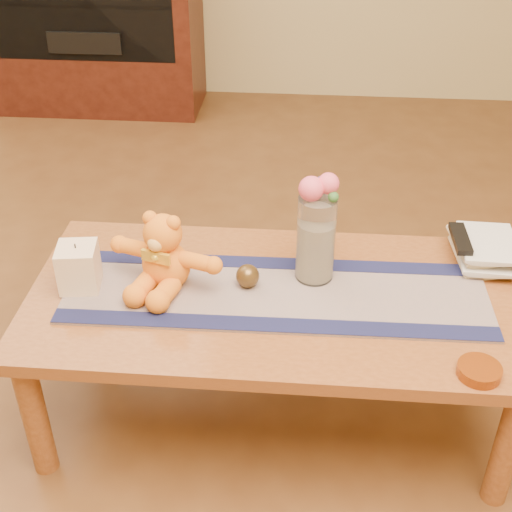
# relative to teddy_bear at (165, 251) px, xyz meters

# --- Properties ---
(floor) EXTENTS (5.50, 5.50, 0.00)m
(floor) POSITION_rel_teddy_bear_xyz_m (0.31, -0.02, -0.57)
(floor) COLOR #553218
(floor) RESTS_ON ground
(coffee_table_top) EXTENTS (1.40, 0.70, 0.04)m
(coffee_table_top) POSITION_rel_teddy_bear_xyz_m (0.31, -0.02, -0.14)
(coffee_table_top) COLOR brown
(coffee_table_top) RESTS_ON floor
(table_leg_fl) EXTENTS (0.07, 0.07, 0.41)m
(table_leg_fl) POSITION_rel_teddy_bear_xyz_m (-0.33, -0.31, -0.36)
(table_leg_fl) COLOR brown
(table_leg_fl) RESTS_ON floor
(table_leg_fr) EXTENTS (0.07, 0.07, 0.41)m
(table_leg_fr) POSITION_rel_teddy_bear_xyz_m (0.95, -0.31, -0.36)
(table_leg_fr) COLOR brown
(table_leg_fr) RESTS_ON floor
(table_leg_bl) EXTENTS (0.07, 0.07, 0.41)m
(table_leg_bl) POSITION_rel_teddy_bear_xyz_m (-0.33, 0.27, -0.36)
(table_leg_bl) COLOR brown
(table_leg_bl) RESTS_ON floor
(table_leg_br) EXTENTS (0.07, 0.07, 0.41)m
(table_leg_br) POSITION_rel_teddy_bear_xyz_m (0.95, 0.27, -0.36)
(table_leg_br) COLOR brown
(table_leg_br) RESTS_ON floor
(persian_runner) EXTENTS (1.21, 0.37, 0.01)m
(persian_runner) POSITION_rel_teddy_bear_xyz_m (0.32, -0.02, -0.11)
(persian_runner) COLOR #1B234E
(persian_runner) RESTS_ON coffee_table_top
(runner_border_near) EXTENTS (1.20, 0.08, 0.00)m
(runner_border_near) POSITION_rel_teddy_bear_xyz_m (0.32, -0.17, -0.11)
(runner_border_near) COLOR #161942
(runner_border_near) RESTS_ON persian_runner
(runner_border_far) EXTENTS (1.20, 0.08, 0.00)m
(runner_border_far) POSITION_rel_teddy_bear_xyz_m (0.31, 0.12, -0.11)
(runner_border_far) COLOR #161942
(runner_border_far) RESTS_ON persian_runner
(teddy_bear) EXTENTS (0.38, 0.34, 0.22)m
(teddy_bear) POSITION_rel_teddy_bear_xyz_m (0.00, 0.00, 0.00)
(teddy_bear) COLOR orange
(teddy_bear) RESTS_ON persian_runner
(pillar_candle) EXTENTS (0.12, 0.12, 0.13)m
(pillar_candle) POSITION_rel_teddy_bear_xyz_m (-0.24, -0.04, -0.04)
(pillar_candle) COLOR beige
(pillar_candle) RESTS_ON persian_runner
(candle_wick) EXTENTS (0.00, 0.00, 0.01)m
(candle_wick) POSITION_rel_teddy_bear_xyz_m (-0.24, -0.04, 0.03)
(candle_wick) COLOR black
(candle_wick) RESTS_ON pillar_candle
(glass_vase) EXTENTS (0.11, 0.11, 0.26)m
(glass_vase) POSITION_rel_teddy_bear_xyz_m (0.42, 0.06, 0.02)
(glass_vase) COLOR silver
(glass_vase) RESTS_ON persian_runner
(potpourri_fill) EXTENTS (0.09, 0.09, 0.18)m
(potpourri_fill) POSITION_rel_teddy_bear_xyz_m (0.42, 0.06, -0.02)
(potpourri_fill) COLOR beige
(potpourri_fill) RESTS_ON glass_vase
(rose_left) EXTENTS (0.07, 0.07, 0.07)m
(rose_left) POSITION_rel_teddy_bear_xyz_m (0.40, 0.05, 0.19)
(rose_left) COLOR #F05473
(rose_left) RESTS_ON glass_vase
(rose_right) EXTENTS (0.06, 0.06, 0.06)m
(rose_right) POSITION_rel_teddy_bear_xyz_m (0.45, 0.07, 0.20)
(rose_right) COLOR #F05473
(rose_right) RESTS_ON glass_vase
(blue_flower_back) EXTENTS (0.04, 0.04, 0.04)m
(blue_flower_back) POSITION_rel_teddy_bear_xyz_m (0.43, 0.10, 0.18)
(blue_flower_back) COLOR #474C9B
(blue_flower_back) RESTS_ON glass_vase
(blue_flower_side) EXTENTS (0.04, 0.04, 0.04)m
(blue_flower_side) POSITION_rel_teddy_bear_xyz_m (0.39, 0.08, 0.17)
(blue_flower_side) COLOR #474C9B
(blue_flower_side) RESTS_ON glass_vase
(leaf_sprig) EXTENTS (0.03, 0.03, 0.03)m
(leaf_sprig) POSITION_rel_teddy_bear_xyz_m (0.46, 0.04, 0.17)
(leaf_sprig) COLOR #33662D
(leaf_sprig) RESTS_ON glass_vase
(bronze_ball) EXTENTS (0.09, 0.09, 0.07)m
(bronze_ball) POSITION_rel_teddy_bear_xyz_m (0.23, 0.00, -0.07)
(bronze_ball) COLOR #513B1B
(bronze_ball) RESTS_ON persian_runner
(book_bottom) EXTENTS (0.18, 0.23, 0.02)m
(book_bottom) POSITION_rel_teddy_bear_xyz_m (0.85, 0.19, -0.11)
(book_bottom) COLOR beige
(book_bottom) RESTS_ON coffee_table_top
(book_lower) EXTENTS (0.18, 0.23, 0.02)m
(book_lower) POSITION_rel_teddy_bear_xyz_m (0.86, 0.19, -0.09)
(book_lower) COLOR beige
(book_lower) RESTS_ON book_bottom
(book_upper) EXTENTS (0.19, 0.24, 0.02)m
(book_upper) POSITION_rel_teddy_bear_xyz_m (0.85, 0.20, -0.07)
(book_upper) COLOR beige
(book_upper) RESTS_ON book_lower
(book_top) EXTENTS (0.17, 0.23, 0.02)m
(book_top) POSITION_rel_teddy_bear_xyz_m (0.86, 0.19, -0.05)
(book_top) COLOR beige
(book_top) RESTS_ON book_upper
(tv_remote) EXTENTS (0.05, 0.16, 0.02)m
(tv_remote) POSITION_rel_teddy_bear_xyz_m (0.85, 0.18, -0.03)
(tv_remote) COLOR black
(tv_remote) RESTS_ON book_top
(amber_dish) EXTENTS (0.13, 0.13, 0.03)m
(amber_dish) POSITION_rel_teddy_bear_xyz_m (0.83, -0.31, -0.10)
(amber_dish) COLOR #BF5914
(amber_dish) RESTS_ON coffee_table_top
(media_cabinet) EXTENTS (1.20, 0.50, 1.10)m
(media_cabinet) POSITION_rel_teddy_bear_xyz_m (-0.89, 2.46, -0.02)
(media_cabinet) COLOR black
(media_cabinet) RESTS_ON floor
(cabinet_cavity) EXTENTS (1.02, 0.03, 0.61)m
(cabinet_cavity) POSITION_rel_teddy_bear_xyz_m (-0.89, 2.22, 0.09)
(cabinet_cavity) COLOR black
(cabinet_cavity) RESTS_ON media_cabinet
(cabinet_shelf) EXTENTS (1.02, 0.20, 0.02)m
(cabinet_shelf) POSITION_rel_teddy_bear_xyz_m (-0.89, 2.31, 0.09)
(cabinet_shelf) COLOR black
(cabinet_shelf) RESTS_ON media_cabinet
(stereo_lower) EXTENTS (0.42, 0.28, 0.12)m
(stereo_lower) POSITION_rel_teddy_bear_xyz_m (-0.89, 2.33, -0.10)
(stereo_lower) COLOR black
(stereo_lower) RESTS_ON media_cabinet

